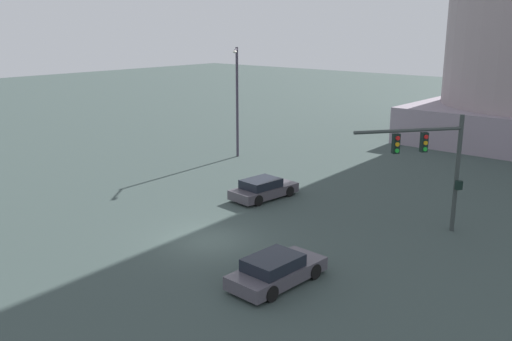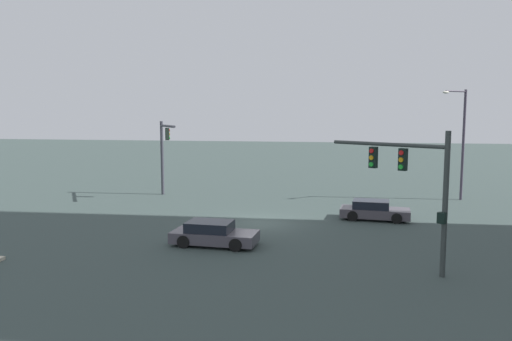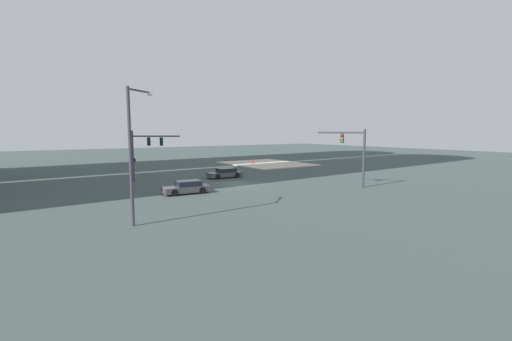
{
  "view_description": "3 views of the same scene",
  "coord_description": "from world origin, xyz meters",
  "px_view_note": "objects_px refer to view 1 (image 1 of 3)",
  "views": [
    {
      "loc": [
        18.05,
        -17.35,
        10.05
      ],
      "look_at": [
        2.43,
        0.67,
        3.77
      ],
      "focal_mm": 38.8,
      "sensor_mm": 36.0,
      "label": 1
    },
    {
      "loc": [
        28.47,
        4.98,
        6.51
      ],
      "look_at": [
        0.17,
        -0.21,
        3.24
      ],
      "focal_mm": 34.07,
      "sensor_mm": 36.0,
      "label": 2
    },
    {
      "loc": [
        -32.27,
        19.08,
        5.8
      ],
      "look_at": [
        -2.74,
        -0.73,
        1.72
      ],
      "focal_mm": 23.98,
      "sensor_mm": 36.0,
      "label": 3
    }
  ],
  "objects_px": {
    "sedan_car_waiting_far": "(263,189)",
    "streetlamp_curved_arm": "(237,95)",
    "sedan_car_approaching": "(276,270)",
    "traffic_signal_near_corner": "(434,156)"
  },
  "relations": [
    {
      "from": "traffic_signal_near_corner",
      "to": "sedan_car_waiting_far",
      "type": "height_order",
      "value": "traffic_signal_near_corner"
    },
    {
      "from": "traffic_signal_near_corner",
      "to": "sedan_car_approaching",
      "type": "distance_m",
      "value": 10.14
    },
    {
      "from": "traffic_signal_near_corner",
      "to": "streetlamp_curved_arm",
      "type": "relative_size",
      "value": 0.7
    },
    {
      "from": "sedan_car_approaching",
      "to": "sedan_car_waiting_far",
      "type": "bearing_deg",
      "value": 45.43
    },
    {
      "from": "traffic_signal_near_corner",
      "to": "sedan_car_waiting_far",
      "type": "distance_m",
      "value": 10.51
    },
    {
      "from": "sedan_car_waiting_far",
      "to": "streetlamp_curved_arm",
      "type": "bearing_deg",
      "value": 56.36
    },
    {
      "from": "sedan_car_approaching",
      "to": "sedan_car_waiting_far",
      "type": "distance_m",
      "value": 11.33
    },
    {
      "from": "traffic_signal_near_corner",
      "to": "sedan_car_waiting_far",
      "type": "xyz_separation_m",
      "value": [
        -9.91,
        -1.0,
        -3.35
      ]
    },
    {
      "from": "streetlamp_curved_arm",
      "to": "sedan_car_waiting_far",
      "type": "distance_m",
      "value": 11.69
    },
    {
      "from": "sedan_car_approaching",
      "to": "sedan_car_waiting_far",
      "type": "height_order",
      "value": "same"
    }
  ]
}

